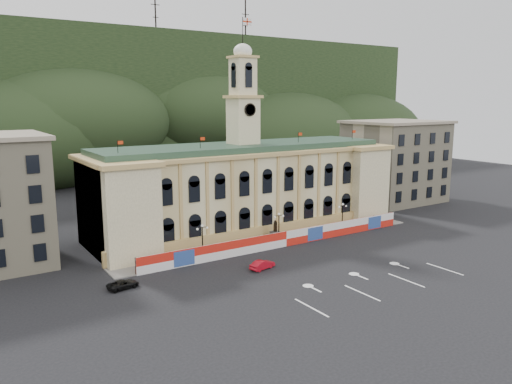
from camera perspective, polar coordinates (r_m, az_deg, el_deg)
ground at (r=70.24m, az=10.85°, el=-9.07°), size 260.00×260.00×0.00m
lane_markings at (r=66.98m, az=13.86°, el=-10.17°), size 26.00×10.00×0.02m
hill_ridge at (r=175.52m, az=-18.03°, el=8.77°), size 230.00×80.00×64.00m
city_hall at (r=89.45m, az=-1.33°, el=0.56°), size 56.20×17.60×37.10m
side_building_right at (r=119.62m, az=15.60°, el=3.42°), size 21.00×17.00×18.60m
hoarding_fence at (r=80.82m, az=3.46°, el=-5.34°), size 50.00×0.44×2.50m
pavement at (r=83.19m, az=2.31°, el=-5.71°), size 56.00×5.50×0.16m
statue at (r=83.08m, az=2.22°, el=-4.94°), size 1.40×1.40×3.72m
lamp_left at (r=74.75m, az=-6.14°, el=-5.25°), size 1.96×0.44×5.15m
lamp_center at (r=81.81m, az=2.63°, el=-3.82°), size 1.96×0.44×5.15m
lamp_right at (r=90.50m, az=9.85°, el=-2.56°), size 1.96×0.44×5.15m
red_sedan at (r=70.27m, az=0.73°, el=-8.30°), size 3.09×4.52×1.29m
black_suv at (r=65.59m, az=-14.94°, el=-10.16°), size 2.94×4.50×1.11m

